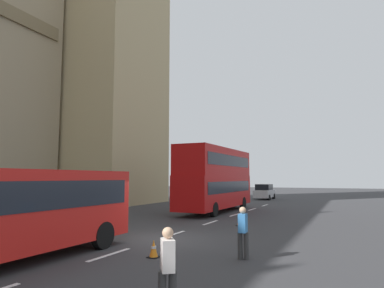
{
  "coord_description": "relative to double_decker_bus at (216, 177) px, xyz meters",
  "views": [
    {
      "loc": [
        -12.79,
        -7.66,
        2.64
      ],
      "look_at": [
        10.76,
        3.51,
        5.26
      ],
      "focal_mm": 31.43,
      "sensor_mm": 36.0,
      "label": 1
    }
  ],
  "objects": [
    {
      "name": "double_decker_bus",
      "position": [
        0.0,
        0.0,
        0.0
      ],
      "size": [
        10.49,
        2.54,
        4.9
      ],
      "color": "#B20F0F",
      "rests_on": "ground_plane"
    },
    {
      "name": "traffic_cone_middle",
      "position": [
        -6.6,
        -3.93,
        -2.43
      ],
      "size": [
        0.36,
        0.36,
        0.58
      ],
      "color": "black",
      "rests_on": "ground_plane"
    },
    {
      "name": "pedestrian_near_cones",
      "position": [
        -19.01,
        -6.38,
        -1.8
      ],
      "size": [
        0.46,
        0.43,
        1.69
      ],
      "color": "#333333",
      "rests_on": "ground_plane"
    },
    {
      "name": "lane_centre_marking",
      "position": [
        -8.41,
        -2.0,
        -2.71
      ],
      "size": [
        34.4,
        0.16,
        0.01
      ],
      "color": "silver",
      "rests_on": "ground_plane"
    },
    {
      "name": "pedestrian_by_kerb",
      "position": [
        -13.97,
        -6.36,
        -1.8
      ],
      "size": [
        0.42,
        0.36,
        1.69
      ],
      "color": "#333333",
      "rests_on": "ground_plane"
    },
    {
      "name": "traffic_cone_west",
      "position": [
        -15.0,
        -3.58,
        -2.43
      ],
      "size": [
        0.36,
        0.36,
        0.58
      ],
      "color": "black",
      "rests_on": "ground_plane"
    },
    {
      "name": "ground_plane",
      "position": [
        -12.03,
        -2.0,
        -2.71
      ],
      "size": [
        160.0,
        160.0,
        0.0
      ],
      "primitive_type": "plane",
      "color": "#333335"
    },
    {
      "name": "sedan_lead",
      "position": [
        16.82,
        0.16,
        -1.8
      ],
      "size": [
        4.4,
        1.86,
        1.85
      ],
      "color": "#B7B7BC",
      "rests_on": "ground_plane"
    }
  ]
}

